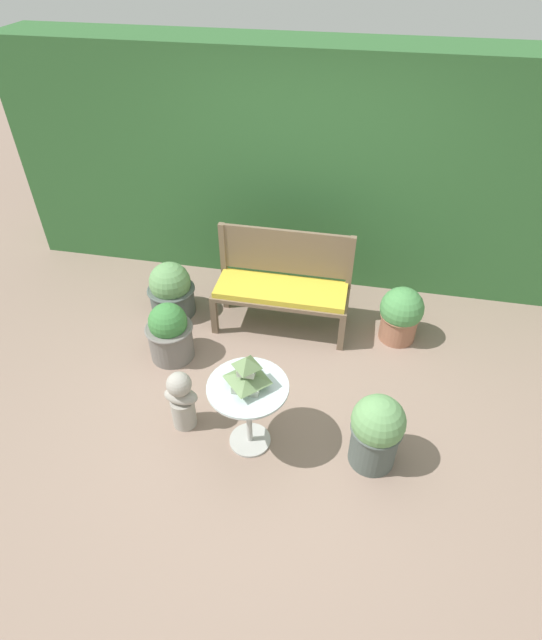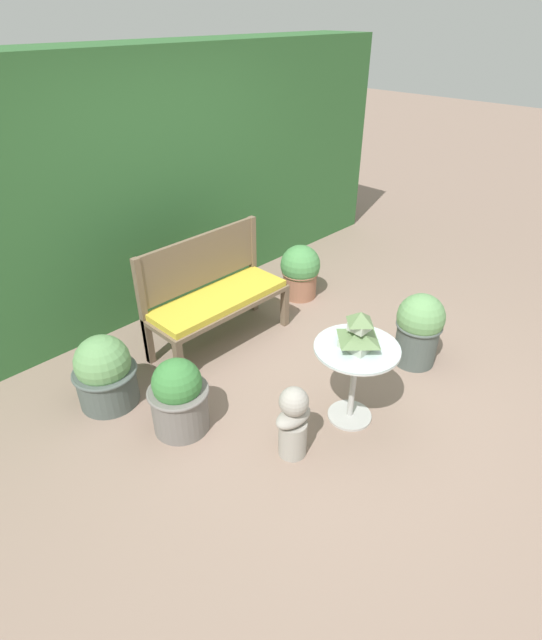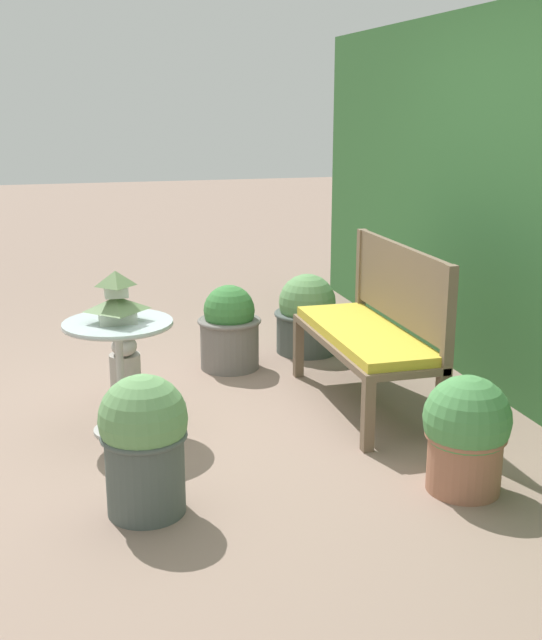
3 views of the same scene
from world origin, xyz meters
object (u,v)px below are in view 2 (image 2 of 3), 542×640
object	(u,v)px
patio_table	(355,363)
potted_plant_table_far	(179,397)
potted_plant_path_edge	(300,271)
potted_plant_bench_right	(105,373)
pagoda_birdhouse	(359,332)
garden_bust	(293,421)
garden_bench	(219,303)
potted_plant_patio_mid	(419,328)

from	to	relation	value
patio_table	potted_plant_table_far	distance (m)	1.28
potted_plant_path_edge	potted_plant_bench_right	world-z (taller)	potted_plant_bench_right
pagoda_birdhouse	garden_bust	world-z (taller)	pagoda_birdhouse
garden_bench	potted_plant_table_far	size ratio (longest dim) A/B	2.22
patio_table	potted_plant_patio_mid	world-z (taller)	potted_plant_patio_mid
garden_bench	potted_plant_path_edge	bearing A→B (deg)	3.21
garden_bench	potted_plant_table_far	bearing A→B (deg)	-146.12
potted_plant_patio_mid	potted_plant_bench_right	size ratio (longest dim) A/B	1.11
pagoda_birdhouse	potted_plant_path_edge	distance (m)	1.96
patio_table	potted_plant_table_far	bearing A→B (deg)	139.03
pagoda_birdhouse	potted_plant_table_far	world-z (taller)	pagoda_birdhouse
garden_bench	potted_plant_patio_mid	bearing A→B (deg)	-55.49
potted_plant_path_edge	potted_plant_patio_mid	xyz separation A→B (m)	(-0.18, -1.50, 0.05)
pagoda_birdhouse	potted_plant_table_far	bearing A→B (deg)	139.03
pagoda_birdhouse	potted_plant_path_edge	world-z (taller)	pagoda_birdhouse
garden_bust	potted_plant_table_far	size ratio (longest dim) A/B	0.96
garden_bust	potted_plant_patio_mid	size ratio (longest dim) A/B	0.87
garden_bust	potted_plant_patio_mid	distance (m)	1.53
pagoda_birdhouse	potted_plant_table_far	distance (m)	1.35
potted_plant_bench_right	patio_table	bearing A→B (deg)	-51.31
potted_plant_patio_mid	potted_plant_table_far	world-z (taller)	potted_plant_patio_mid
pagoda_birdhouse	potted_plant_patio_mid	distance (m)	1.05
pagoda_birdhouse	potted_plant_path_edge	size ratio (longest dim) A/B	0.50
patio_table	potted_plant_path_edge	world-z (taller)	patio_table
garden_bench	patio_table	distance (m)	1.46
patio_table	potted_plant_table_far	world-z (taller)	patio_table
patio_table	potted_plant_patio_mid	xyz separation A→B (m)	(0.96, 0.02, -0.16)
garden_bench	pagoda_birdhouse	size ratio (longest dim) A/B	4.64
potted_plant_patio_mid	pagoda_birdhouse	bearing A→B (deg)	-178.63
patio_table	garden_bust	xyz separation A→B (m)	(-0.57, 0.07, -0.21)
garden_bench	pagoda_birdhouse	distance (m)	1.49
garden_bust	potted_plant_table_far	world-z (taller)	potted_plant_table_far
pagoda_birdhouse	garden_bust	bearing A→B (deg)	172.93
potted_plant_path_edge	potted_plant_patio_mid	bearing A→B (deg)	-96.94
garden_bench	potted_plant_bench_right	world-z (taller)	potted_plant_bench_right
pagoda_birdhouse	garden_bust	xyz separation A→B (m)	(-0.57, 0.07, -0.48)
garden_bust	potted_plant_patio_mid	xyz separation A→B (m)	(1.53, -0.05, 0.05)
garden_bench	pagoda_birdhouse	world-z (taller)	pagoda_birdhouse
potted_plant_path_edge	garden_bust	bearing A→B (deg)	-139.82
patio_table	pagoda_birdhouse	distance (m)	0.26
patio_table	garden_bust	size ratio (longest dim) A/B	1.14
patio_table	potted_plant_bench_right	world-z (taller)	patio_table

